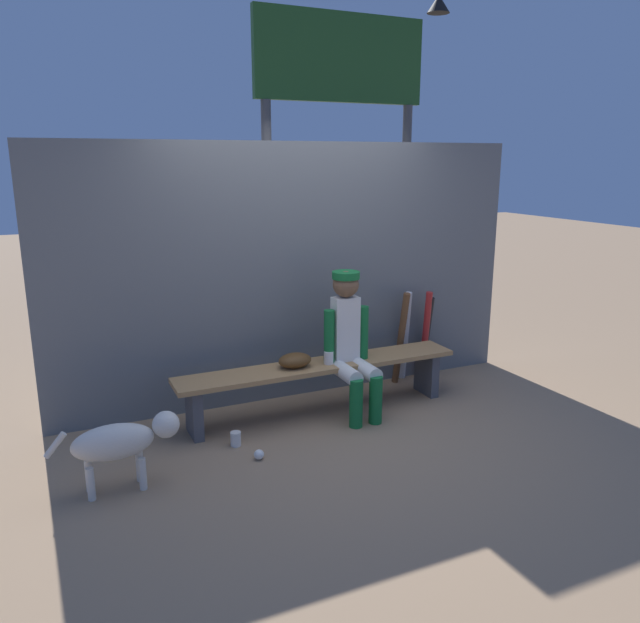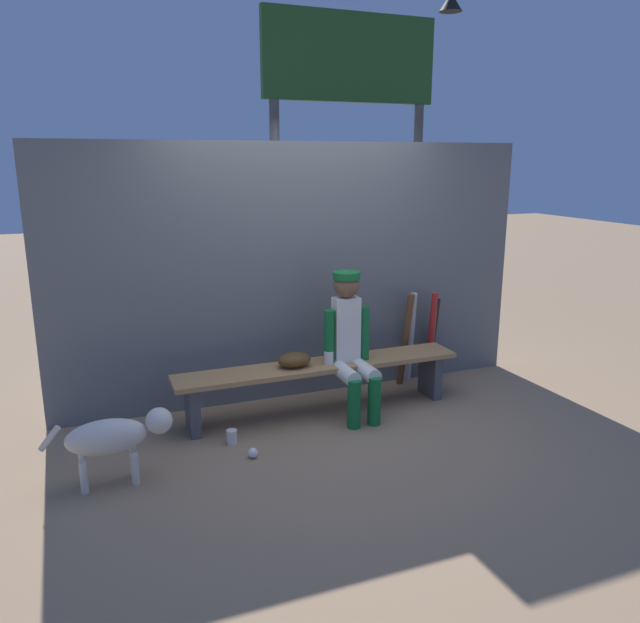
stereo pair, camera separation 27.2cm
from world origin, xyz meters
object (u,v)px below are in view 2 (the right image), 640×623
baseball (253,453)px  cup_on_ground (232,437)px  scoreboard (355,106)px  player_seated (351,340)px  baseball_glove (294,360)px  cup_on_bench (329,358)px  bat_aluminum_red (431,337)px  bat_aluminum_black (432,338)px  dog (116,436)px  dugout_bench (320,374)px  bat_aluminum_silver (410,337)px  bat_wood_dark (405,340)px

baseball → cup_on_ground: (-0.09, 0.28, 0.02)m
baseball → scoreboard: size_ratio=0.02×
player_seated → baseball: size_ratio=16.34×
baseball_glove → cup_on_bench: 0.29m
bat_aluminum_red → baseball: bearing=-155.5°
baseball_glove → bat_aluminum_black: bearing=13.9°
bat_aluminum_red → baseball: bat_aluminum_red is taller
bat_aluminum_black → cup_on_bench: 1.33m
cup_on_ground → dog: (-0.84, -0.29, 0.28)m
dugout_bench → bat_aluminum_silver: (1.08, 0.39, 0.10)m
player_seated → bat_aluminum_black: 1.22m
bat_aluminum_black → baseball: bat_aluminum_black is taller
dugout_bench → baseball_glove: size_ratio=8.77×
baseball_glove → bat_aluminum_silver: 1.37m
player_seated → cup_on_bench: player_seated is taller
bat_aluminum_black → baseball: size_ratio=11.10×
dugout_bench → bat_wood_dark: (0.98, 0.31, 0.11)m
bat_aluminum_black → scoreboard: 2.51m
bat_aluminum_silver → baseball_glove: bearing=-163.5°
baseball → dog: 0.98m
bat_aluminum_silver → scoreboard: (-0.11, 1.10, 2.19)m
bat_aluminum_silver → cup_on_bench: 1.11m
baseball_glove → bat_aluminum_red: bat_aluminum_red is taller
cup_on_ground → scoreboard: scoreboard is taller
dugout_bench → scoreboard: size_ratio=0.65×
player_seated → cup_on_ground: (-1.08, -0.20, -0.60)m
baseball_glove → cup_on_ground: 0.82m
bat_aluminum_red → dugout_bench: bearing=-165.0°
bat_aluminum_silver → bat_aluminum_red: 0.21m
bat_aluminum_silver → cup_on_ground: 2.08m
bat_aluminum_silver → player_seated: bearing=-149.8°
player_seated → dog: player_seated is taller
baseball_glove → baseball: 0.91m
player_seated → bat_aluminum_silver: player_seated is taller
dugout_bench → bat_wood_dark: size_ratio=2.70×
bat_aluminum_red → dog: bat_aluminum_red is taller
baseball → scoreboard: 3.75m
dugout_bench → cup_on_ground: size_ratio=22.32×
bat_aluminum_black → scoreboard: bearing=107.5°
bat_aluminum_silver → bat_aluminum_red: size_ratio=1.02×
bat_wood_dark → baseball: (-1.73, -0.89, -0.42)m
cup_on_bench → scoreboard: (0.91, 1.53, 2.14)m
baseball_glove → bat_aluminum_red: (1.51, 0.34, -0.06)m
bat_wood_dark → bat_aluminum_silver: bearing=39.2°
bat_wood_dark → cup_on_ground: bat_wood_dark is taller
baseball_glove → cup_on_ground: (-0.61, -0.31, -0.45)m
dugout_bench → dog: (-1.68, -0.60, -0.01)m
dugout_bench → cup_on_bench: bearing=-30.9°
bat_wood_dark → scoreboard: 2.48m
baseball_glove → cup_on_bench: size_ratio=2.55×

